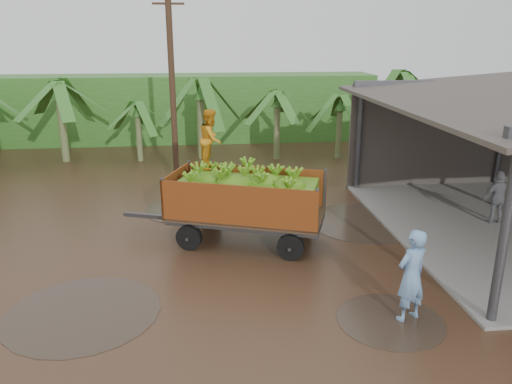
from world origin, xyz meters
TOP-DOWN VIEW (x-y plane):
  - ground at (0.00, 0.00)m, footprint 100.00×100.00m
  - hedge_north at (-2.00, 16.00)m, footprint 22.00×3.00m
  - banana_trailer at (0.62, 1.10)m, footprint 5.99×3.40m
  - man_blue at (3.63, -3.38)m, footprint 0.87×0.73m
  - man_grey at (8.49, 1.55)m, footprint 1.05×0.49m
  - utility_pole at (-1.65, 7.93)m, footprint 1.20×0.24m
  - banana_plants at (-5.58, 6.44)m, footprint 24.60×20.37m

SIDE VIEW (x-z plane):
  - ground at x=0.00m, z-range 0.00..0.00m
  - man_grey at x=8.49m, z-range 0.00..1.75m
  - man_blue at x=3.63m, z-range 0.00..2.01m
  - banana_trailer at x=0.62m, z-range -0.53..3.18m
  - hedge_north at x=-2.00m, z-range 0.00..3.60m
  - banana_plants at x=-5.58m, z-range -0.21..4.00m
  - utility_pole at x=-1.65m, z-range 0.06..7.42m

